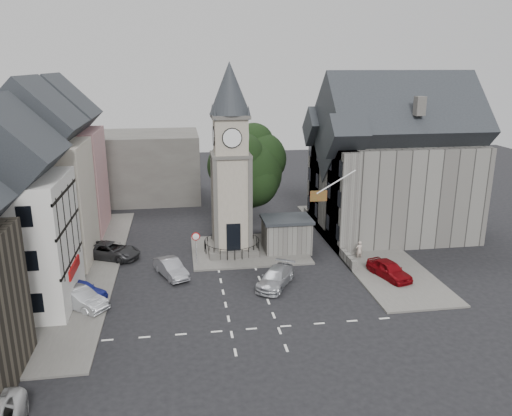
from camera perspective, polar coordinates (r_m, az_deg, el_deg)
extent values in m
plane|color=black|center=(37.12, -1.44, -9.44)|extent=(120.00, 120.00, 0.00)
cube|color=#595651|center=(43.16, -19.32, -6.51)|extent=(6.00, 30.00, 0.14)
cube|color=#595651|center=(47.06, 11.96, -4.03)|extent=(6.00, 26.00, 0.14)
cube|color=#595651|center=(44.56, -0.84, -4.82)|extent=(10.00, 8.00, 0.16)
cube|color=silver|center=(32.29, -0.16, -13.62)|extent=(20.00, 8.00, 0.01)
cube|color=#4C4944|center=(44.30, -2.77, -4.59)|extent=(4.20, 4.20, 0.70)
torus|color=black|center=(44.04, -2.78, -3.70)|extent=(4.86, 4.86, 0.06)
cube|color=gray|center=(42.95, -2.85, 0.84)|extent=(3.00, 3.00, 8.00)
cube|color=black|center=(42.41, -2.59, -3.32)|extent=(1.20, 0.25, 2.40)
cube|color=#4C4944|center=(42.07, -2.92, 6.10)|extent=(3.30, 3.30, 0.25)
cube|color=gray|center=(41.81, -2.96, 8.26)|extent=(2.70, 2.70, 3.20)
cylinder|color=white|center=(40.44, -2.75, 7.99)|extent=(1.50, 0.12, 1.50)
cube|color=#4C4944|center=(41.62, -2.99, 10.44)|extent=(3.10, 3.10, 0.30)
cone|color=#202529|center=(41.46, -3.03, 13.54)|extent=(3.40, 3.40, 4.20)
cube|color=#5B5954|center=(44.19, 3.49, -3.21)|extent=(4.00, 3.00, 2.80)
cube|color=#202529|center=(43.70, 3.53, -1.29)|extent=(4.30, 3.30, 0.25)
cylinder|color=black|center=(48.63, -1.08, -0.36)|extent=(0.70, 0.70, 4.40)
cylinder|color=black|center=(41.46, -6.84, -4.85)|extent=(0.10, 0.10, 2.50)
cone|color=#A50C0C|center=(40.93, -6.89, -3.27)|extent=(0.70, 0.06, 0.70)
cone|color=white|center=(40.91, -6.89, -3.28)|extent=(0.54, 0.04, 0.54)
cube|color=#D1928F|center=(51.69, -21.19, 2.74)|extent=(7.50, 7.00, 10.00)
cube|color=beige|center=(44.15, -23.29, 0.34)|extent=(7.50, 7.00, 10.00)
cube|color=silver|center=(36.95, -26.14, -3.76)|extent=(7.50, 7.00, 9.00)
cube|color=#4C4944|center=(62.87, -15.76, 4.54)|extent=(20.00, 10.00, 8.00)
cube|color=#5B5954|center=(49.94, 15.37, 2.23)|extent=(14.00, 10.00, 9.00)
cube|color=#5B5954|center=(44.56, 9.86, 0.92)|extent=(1.60, 4.40, 9.00)
cube|color=#5B5954|center=(51.03, 7.40, 2.97)|extent=(1.60, 4.40, 9.00)
cube|color=#5B5954|center=(47.84, 8.01, -3.00)|extent=(0.40, 16.00, 0.90)
cylinder|color=white|center=(40.18, 9.15, 2.96)|extent=(3.17, 0.10, 1.89)
plane|color=#B21414|center=(40.04, 7.17, 1.37)|extent=(1.40, 0.00, 1.40)
imported|color=navy|center=(37.80, -19.34, -8.83)|extent=(4.08, 3.38, 1.31)
imported|color=#A0A3A8|center=(36.44, -19.50, -9.73)|extent=(4.26, 3.82, 1.40)
imported|color=#2B2B2D|center=(44.42, -16.27, -4.71)|extent=(5.58, 4.27, 1.41)
imported|color=#95969D|center=(39.81, -9.70, -6.78)|extent=(2.96, 4.31, 1.35)
imported|color=#A8AAB0|center=(37.65, 2.27, -7.95)|extent=(3.96, 4.88, 1.33)
imported|color=maroon|center=(40.24, 14.98, -6.82)|extent=(2.79, 4.42, 1.40)
imported|color=#BDAA9C|center=(43.33, 11.71, -4.75)|extent=(0.63, 0.44, 1.63)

